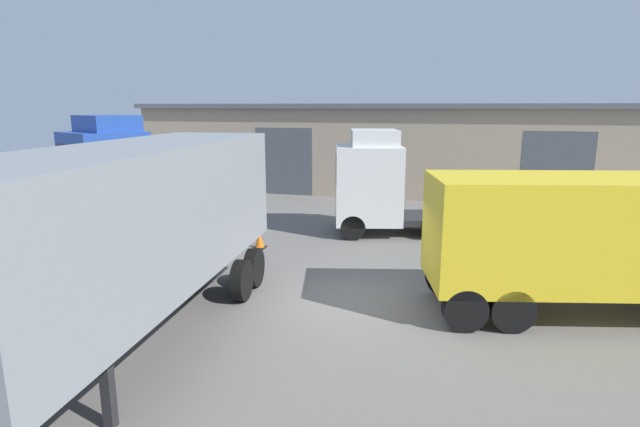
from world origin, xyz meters
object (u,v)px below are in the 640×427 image
(tractor_unit_white, at_px, (380,185))
(container_trailer_teal, at_px, (136,223))
(box_truck_black, at_px, (588,238))
(oil_drum, at_px, (105,253))
(traffic_cone, at_px, (260,241))
(tractor_unit_blue, at_px, (119,179))

(tractor_unit_white, distance_m, container_trailer_teal, 10.95)
(container_trailer_teal, relative_size, box_truck_black, 1.23)
(container_trailer_teal, distance_m, oil_drum, 6.29)
(tractor_unit_white, bearing_deg, traffic_cone, 27.31)
(tractor_unit_blue, height_order, traffic_cone, tractor_unit_blue)
(tractor_unit_blue, bearing_deg, box_truck_black, 104.00)
(container_trailer_teal, xyz_separation_m, tractor_unit_blue, (-6.26, 7.79, -0.49))
(tractor_unit_white, height_order, box_truck_black, tractor_unit_white)
(box_truck_black, relative_size, tractor_unit_blue, 1.09)
(tractor_unit_blue, bearing_deg, traffic_cone, 112.43)
(tractor_unit_white, xyz_separation_m, tractor_unit_blue, (-9.36, -2.69, 0.25))
(container_trailer_teal, relative_size, traffic_cone, 17.04)
(container_trailer_teal, bearing_deg, oil_drum, -139.85)
(tractor_unit_white, bearing_deg, container_trailer_teal, 59.25)
(box_truck_black, xyz_separation_m, tractor_unit_blue, (-15.08, 3.59, 0.25))
(box_truck_black, height_order, traffic_cone, box_truck_black)
(container_trailer_teal, bearing_deg, box_truck_black, 110.21)
(tractor_unit_white, height_order, container_trailer_teal, container_trailer_teal)
(tractor_unit_white, relative_size, tractor_unit_blue, 0.94)
(tractor_unit_blue, bearing_deg, tractor_unit_white, 133.44)
(container_trailer_teal, distance_m, tractor_unit_blue, 10.00)
(tractor_unit_blue, bearing_deg, container_trailer_teal, 66.21)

